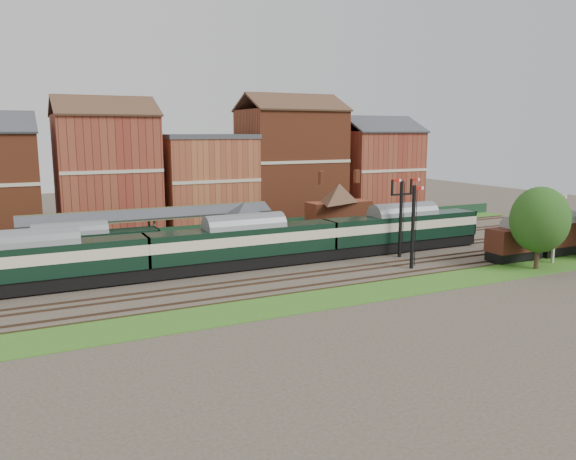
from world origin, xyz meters
name	(u,v)px	position (x,y,z in m)	size (l,w,h in m)	color
ground	(286,264)	(0.00, 0.00, 0.00)	(160.00, 160.00, 0.00)	#473D33
grass_back	(230,237)	(0.00, 16.00, 0.03)	(90.00, 4.50, 0.06)	#2D6619
grass_front	(351,294)	(0.00, -12.00, 0.03)	(90.00, 5.00, 0.06)	#2D6619
fence	(224,229)	(0.00, 18.00, 0.75)	(90.00, 0.12, 1.50)	#193823
platform	(207,246)	(-5.00, 9.75, 0.50)	(55.00, 3.40, 1.00)	#2D2D2D
signal_box	(245,229)	(-3.00, 3.25, 3.19)	(5.40, 5.40, 6.00)	#6F7D59
brick_hut	(314,242)	(5.00, 3.25, 1.20)	(3.20, 2.64, 2.94)	maroon
station_building	(339,206)	(12.00, 9.75, 3.96)	(8.10, 8.10, 5.90)	brown
canopy	(151,213)	(-11.00, 9.75, 4.58)	(26.00, 3.89, 4.08)	#525636
semaphore_bracket	(401,213)	(12.04, -2.50, 4.63)	(3.60, 0.25, 8.18)	black
semaphore_siding	(413,226)	(10.02, -7.00, 4.16)	(1.23, 0.25, 8.00)	black
yard_lamp	(555,224)	(24.00, -11.50, 3.99)	(2.60, 0.22, 7.00)	beige
town_backdrop	(205,176)	(-0.18, 25.00, 7.00)	(69.00, 10.00, 16.00)	brown
dmu_train	(245,243)	(-4.40, 0.00, 2.51)	(55.91, 2.94, 4.30)	black
platform_railcar	(71,248)	(-19.34, 6.50, 2.21)	(16.27, 2.57, 3.75)	black
goods_van_a	(515,241)	(21.41, -9.00, 2.02)	(5.84, 2.53, 3.54)	black
goods_van_b	(560,235)	(28.05, -9.00, 2.15)	(6.24, 2.70, 3.78)	black
tree_far	(540,220)	(20.46, -12.55, 4.78)	(5.42, 5.42, 7.91)	#382619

